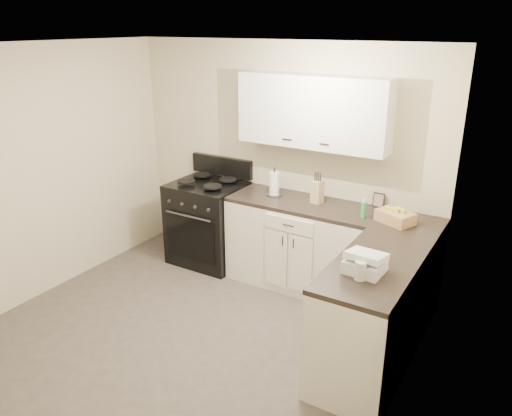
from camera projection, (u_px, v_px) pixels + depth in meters
The scene contains 20 objects.
floor at pixel (182, 343), 4.40m from camera, with size 3.60×3.60×0.00m, color #473F38.
ceiling at pixel (163, 46), 3.53m from camera, with size 3.60×3.60×0.00m, color white.
wall_back at pixel (281, 161), 5.41m from camera, with size 3.60×3.60×0.00m, color beige.
wall_right at pixel (398, 264), 3.10m from camera, with size 3.60×3.60×0.00m, color beige.
wall_left at pixel (30, 177), 4.84m from camera, with size 3.60×3.60×0.00m, color beige.
base_cabinets_back at pixel (302, 246), 5.24m from camera, with size 1.55×0.60×0.90m, color silver.
base_cabinets_right at pixel (382, 302), 4.20m from camera, with size 0.60×1.90×0.90m, color silver.
countertop_back at pixel (303, 204), 5.08m from camera, with size 1.55×0.60×0.04m, color black.
countertop_right at pixel (388, 251), 4.04m from camera, with size 0.60×1.90×0.04m, color black.
upper_cabinets at pixel (313, 111), 4.88m from camera, with size 1.55×0.30×0.70m, color white.
stove at pixel (209, 224), 5.80m from camera, with size 0.81×0.69×0.98m, color black.
knife_block at pixel (317, 192), 5.02m from camera, with size 0.11×0.10×0.23m, color #D2B281.
paper_towel at pixel (274, 184), 5.24m from camera, with size 0.10×0.10×0.25m, color white.
soap_bottle at pixel (364, 210), 4.65m from camera, with size 0.05×0.05×0.15m, color green.
picture_frame at pixel (379, 200), 4.92m from camera, with size 0.12×0.02×0.14m, color black.
wicker_basket at pixel (395, 217), 4.54m from camera, with size 0.32×0.21×0.11m, color tan.
countertop_grill at pixel (365, 266), 3.64m from camera, with size 0.27×0.25×0.10m, color white.
glass_jar at pixel (360, 271), 3.53m from camera, with size 0.08×0.08×0.14m, color silver.
oven_mitt_near at pixel (322, 316), 3.91m from camera, with size 0.02×0.17×0.29m, color black.
oven_mitt_far at pixel (340, 294), 4.21m from camera, with size 0.02×0.16×0.27m, color black.
Camera 1 is at (2.48, -2.84, 2.66)m, focal length 35.00 mm.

